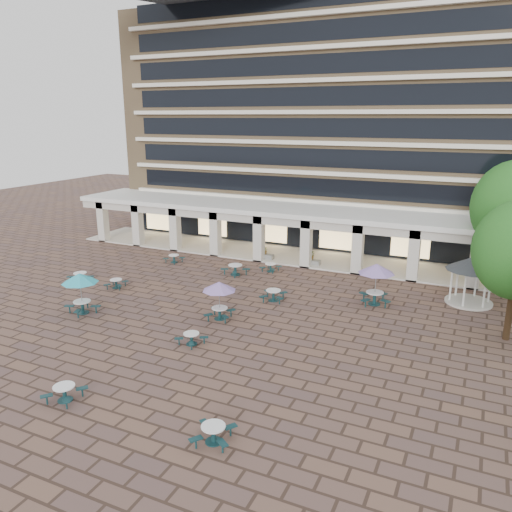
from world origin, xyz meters
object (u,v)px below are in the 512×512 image
(picnic_table_2, at_px, (64,392))
(planter_left, at_px, (265,255))
(gazebo, at_px, (472,269))
(planter_right, at_px, (311,259))
(picnic_table_1, at_px, (191,338))

(picnic_table_2, height_order, planter_left, planter_left)
(picnic_table_2, relative_size, planter_left, 1.12)
(picnic_table_2, xyz_separation_m, gazebo, (15.40, 20.09, 1.95))
(gazebo, height_order, planter_right, gazebo)
(picnic_table_1, height_order, gazebo, gazebo)
(picnic_table_1, bearing_deg, planter_right, 100.17)
(picnic_table_1, distance_m, planter_right, 16.87)
(gazebo, xyz_separation_m, planter_right, (-12.26, 3.81, -1.80))
(gazebo, bearing_deg, planter_right, 162.75)
(gazebo, distance_m, planter_right, 12.96)
(picnic_table_1, bearing_deg, picnic_table_2, -92.25)
(planter_left, relative_size, planter_right, 1.00)
(picnic_table_1, distance_m, picnic_table_2, 7.35)
(gazebo, relative_size, planter_right, 2.25)
(planter_right, bearing_deg, picnic_table_2, -97.50)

